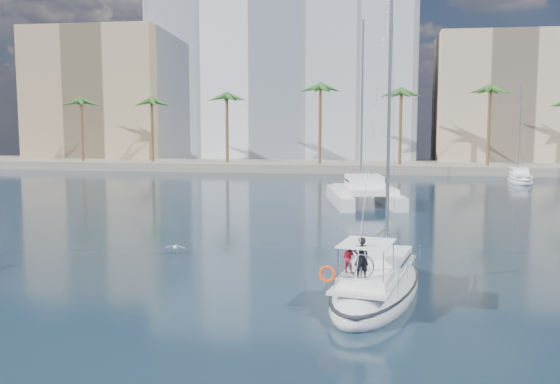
# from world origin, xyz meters

# --- Properties ---
(ground) EXTENTS (160.00, 160.00, 0.00)m
(ground) POSITION_xyz_m (0.00, 0.00, 0.00)
(ground) COLOR black
(ground) RESTS_ON ground
(quay) EXTENTS (120.00, 14.00, 1.20)m
(quay) POSITION_xyz_m (0.00, 61.00, 0.60)
(quay) COLOR gray
(quay) RESTS_ON ground
(building_modern) EXTENTS (42.00, 16.00, 28.00)m
(building_modern) POSITION_xyz_m (-12.00, 73.00, 14.00)
(building_modern) COLOR white
(building_modern) RESTS_ON ground
(building_tan_left) EXTENTS (22.00, 14.00, 22.00)m
(building_tan_left) POSITION_xyz_m (-42.00, 69.00, 11.00)
(building_tan_left) COLOR tan
(building_tan_left) RESTS_ON ground
(building_beige) EXTENTS (20.00, 14.00, 20.00)m
(building_beige) POSITION_xyz_m (22.00, 70.00, 10.00)
(building_beige) COLOR tan
(building_beige) RESTS_ON ground
(palm_left) EXTENTS (3.60, 3.60, 12.30)m
(palm_left) POSITION_xyz_m (-34.00, 57.00, 10.28)
(palm_left) COLOR brown
(palm_left) RESTS_ON ground
(palm_centre) EXTENTS (3.60, 3.60, 12.30)m
(palm_centre) POSITION_xyz_m (0.00, 57.00, 10.28)
(palm_centre) COLOR brown
(palm_centre) RESTS_ON ground
(main_sloop) EXTENTS (4.92, 10.30, 14.69)m
(main_sloop) POSITION_xyz_m (3.78, -3.84, 0.48)
(main_sloop) COLOR silver
(main_sloop) RESTS_ON ground
(catamaran) EXTENTS (7.38, 11.70, 16.00)m
(catamaran) POSITION_xyz_m (2.44, 25.05, 1.12)
(catamaran) COLOR silver
(catamaran) RESTS_ON ground
(seagull) EXTENTS (1.12, 0.48, 0.21)m
(seagull) POSITION_xyz_m (-7.14, 2.76, 0.40)
(seagull) COLOR silver
(seagull) RESTS_ON ground
(moored_yacht_a) EXTENTS (3.37, 9.52, 11.90)m
(moored_yacht_a) POSITION_xyz_m (20.00, 47.00, 0.00)
(moored_yacht_a) COLOR silver
(moored_yacht_a) RESTS_ON ground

